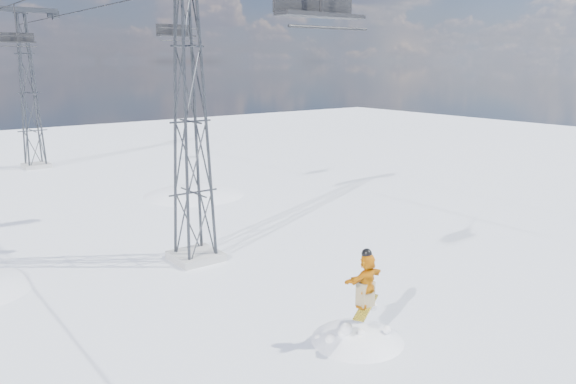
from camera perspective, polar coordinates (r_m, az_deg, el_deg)
name	(u,v)px	position (r m, az deg, el deg)	size (l,w,h in m)	color
ground	(306,344)	(16.25, 1.89, -15.17)	(120.00, 120.00, 0.00)	white
snow_terrain	(2,377)	(36.91, -27.05, -16.37)	(39.00, 37.00, 22.00)	white
lift_tower_near	(191,122)	(21.59, -9.87, 6.99)	(5.20, 1.80, 11.43)	#999999
lift_tower_far	(29,93)	(45.23, -24.84, 9.09)	(5.20, 1.80, 11.43)	#999999
lift_chair_near	(319,4)	(11.91, 3.18, 18.53)	(2.04, 0.59, 2.53)	black
lift_chair_mid	(176,31)	(27.28, -11.31, 15.70)	(1.82, 0.52, 2.25)	black
lift_chair_far	(17,39)	(36.48, -25.82, 13.86)	(1.89, 0.54, 2.34)	black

